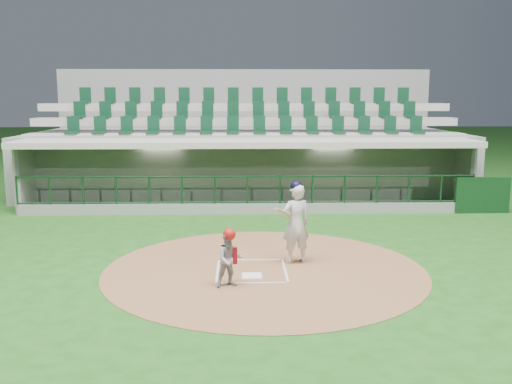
# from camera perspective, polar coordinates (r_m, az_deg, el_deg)

# --- Properties ---
(ground) EXTENTS (120.00, 120.00, 0.00)m
(ground) POSITION_cam_1_polar(r_m,az_deg,el_deg) (13.09, -0.49, -7.53)
(ground) COLOR #1A4A15
(ground) RESTS_ON ground
(dirt_circle) EXTENTS (7.20, 7.20, 0.01)m
(dirt_circle) POSITION_cam_1_polar(r_m,az_deg,el_deg) (12.90, 0.87, -7.75)
(dirt_circle) COLOR brown
(dirt_circle) RESTS_ON ground
(home_plate) EXTENTS (0.43, 0.43, 0.02)m
(home_plate) POSITION_cam_1_polar(r_m,az_deg,el_deg) (12.41, -0.42, -8.38)
(home_plate) COLOR white
(home_plate) RESTS_ON dirt_circle
(batter_box_chalk) EXTENTS (1.55, 1.80, 0.01)m
(batter_box_chalk) POSITION_cam_1_polar(r_m,az_deg,el_deg) (12.80, -0.46, -7.85)
(batter_box_chalk) COLOR silver
(batter_box_chalk) RESTS_ON ground
(dugout_structure) EXTENTS (16.40, 3.70, 3.00)m
(dugout_structure) POSITION_cam_1_polar(r_m,az_deg,el_deg) (20.53, -0.77, 1.48)
(dugout_structure) COLOR gray
(dugout_structure) RESTS_ON ground
(seating_deck) EXTENTS (17.00, 6.72, 5.15)m
(seating_deck) POSITION_cam_1_polar(r_m,az_deg,el_deg) (23.54, -1.03, 3.66)
(seating_deck) COLOR gray
(seating_deck) RESTS_ON ground
(batter) EXTENTS (0.93, 0.96, 1.93)m
(batter) POSITION_cam_1_polar(r_m,az_deg,el_deg) (13.20, 3.99, -3.03)
(batter) COLOR silver
(batter) RESTS_ON dirt_circle
(catcher) EXTENTS (0.67, 0.59, 1.22)m
(catcher) POSITION_cam_1_polar(r_m,az_deg,el_deg) (11.64, -2.67, -6.58)
(catcher) COLOR #96969B
(catcher) RESTS_ON dirt_circle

